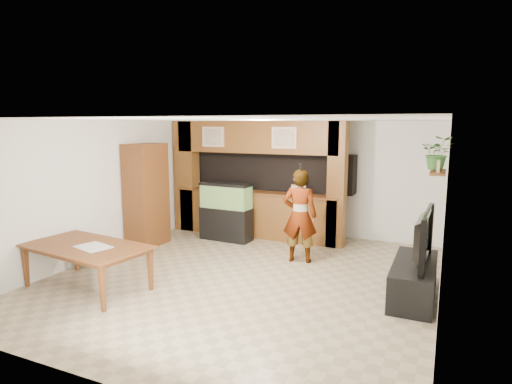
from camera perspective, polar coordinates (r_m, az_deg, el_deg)
The scene contains 20 objects.
floor at distance 7.30m, azimuth -1.62°, elevation -11.26°, with size 6.50×6.50×0.00m, color tan.
ceiling at distance 6.85m, azimuth -1.72°, elevation 9.59°, with size 6.50×6.50×0.00m, color white.
wall_back at distance 9.95m, azimuth 6.54°, elevation 1.87°, with size 6.00×6.00×0.00m, color silver.
wall_left at distance 8.68m, azimuth -19.78°, elevation 0.34°, with size 6.50×6.50×0.00m, color silver.
wall_right at distance 6.28m, azimuth 23.82°, elevation -3.07°, with size 6.50×6.50×0.00m, color silver.
partition at distance 9.72m, azimuth 0.09°, elevation 1.84°, with size 4.20×0.99×2.60m.
wall_clock at distance 9.34m, azimuth -15.56°, elevation 4.83°, with size 0.05×0.25×0.25m.
wall_shelf at distance 8.15m, azimuth 23.11°, elevation 2.45°, with size 0.25×0.90×0.04m, color brown.
pantry_cabinet at distance 9.20m, azimuth -14.39°, elevation -0.40°, with size 0.53×0.87×2.14m, color brown.
trash_can at distance 8.27m, azimuth -21.02°, elevation -7.40°, with size 0.30×0.30×0.56m, color #B2B2B7.
aquarium at distance 9.41m, azimuth -4.00°, elevation -2.70°, with size 1.15×0.43×1.27m.
tv_stand at distance 6.82m, azimuth 20.29°, elevation -10.93°, with size 0.59×1.61×0.54m, color black.
television at distance 6.63m, azimuth 20.61°, elevation -5.56°, with size 1.36×0.18×0.78m, color black.
photo_frame at distance 7.87m, azimuth 23.12°, elevation 3.14°, with size 0.03×0.15×0.21m, color tan.
potted_plant at distance 8.38m, azimuth 23.08°, elevation 4.83°, with size 0.54×0.47×0.61m, color #2B5B24.
person at distance 7.90m, azimuth 5.87°, elevation -3.17°, with size 0.63×0.42×1.74m, color #A17E58.
microphone at distance 7.59m, azimuth 5.95°, elevation 3.27°, with size 0.03×0.03×0.15m, color black.
dining_table at distance 7.19m, azimuth -21.79°, elevation -9.35°, with size 1.97×1.10×0.69m, color brown.
newspaper_a at distance 6.97m, azimuth -20.87°, elevation -6.85°, with size 0.53×0.39×0.01m, color silver.
counter_box at distance 9.18m, azimuth 5.67°, elevation 0.30°, with size 0.31×0.21×0.21m, color tan.
Camera 1 is at (3.00, -6.16, 2.54)m, focal length 30.00 mm.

